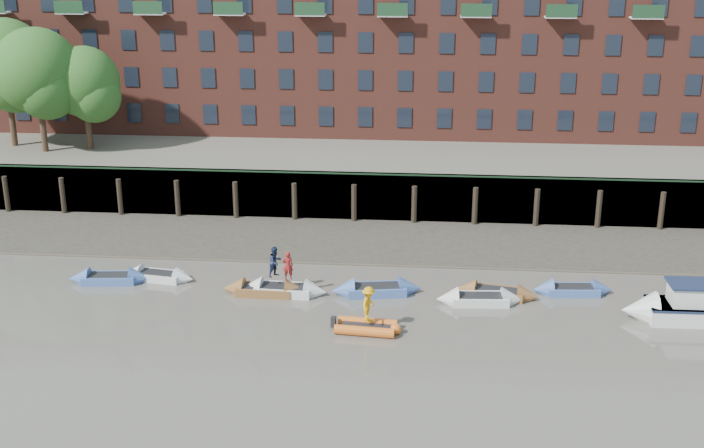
# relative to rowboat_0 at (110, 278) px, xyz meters

# --- Properties ---
(ground) EXTENTS (220.00, 220.00, 0.00)m
(ground) POSITION_rel_rowboat_0_xyz_m (14.71, -10.17, -0.23)
(ground) COLOR #5F5951
(ground) RESTS_ON ground
(foreshore) EXTENTS (110.00, 8.00, 0.50)m
(foreshore) POSITION_rel_rowboat_0_xyz_m (14.71, 7.83, -0.23)
(foreshore) COLOR #3D382F
(foreshore) RESTS_ON ground
(mud_band) EXTENTS (110.00, 1.60, 0.10)m
(mud_band) POSITION_rel_rowboat_0_xyz_m (14.71, 4.43, -0.23)
(mud_band) COLOR #4C4336
(mud_band) RESTS_ON ground
(river_wall) EXTENTS (110.00, 1.23, 3.30)m
(river_wall) POSITION_rel_rowboat_0_xyz_m (14.71, 12.21, 1.36)
(river_wall) COLOR #2D2A26
(river_wall) RESTS_ON ground
(bank_terrace) EXTENTS (110.00, 28.00, 3.20)m
(bank_terrace) POSITION_rel_rowboat_0_xyz_m (14.71, 25.83, 1.37)
(bank_terrace) COLOR #5E594D
(bank_terrace) RESTS_ON ground
(apartment_terrace) EXTENTS (80.60, 15.56, 20.98)m
(apartment_terrace) POSITION_rel_rowboat_0_xyz_m (14.71, 26.83, 12.59)
(apartment_terrace) COLOR brown
(apartment_terrace) RESTS_ON bank_terrace
(tree_cluster) EXTENTS (11.76, 7.74, 9.40)m
(tree_cluster) POSITION_rel_rowboat_0_xyz_m (-10.91, 17.18, 8.77)
(tree_cluster) COLOR #3A281C
(tree_cluster) RESTS_ON bank_terrace
(rowboat_0) EXTENTS (4.64, 1.78, 1.31)m
(rowboat_0) POSITION_rel_rowboat_0_xyz_m (0.00, 0.00, 0.00)
(rowboat_0) COLOR #4261A5
(rowboat_0) RESTS_ON ground
(rowboat_1) EXTENTS (4.32, 1.86, 1.21)m
(rowboat_1) POSITION_rel_rowboat_0_xyz_m (2.60, 0.63, -0.02)
(rowboat_1) COLOR silver
(rowboat_1) RESTS_ON ground
(rowboat_2) EXTENTS (4.64, 1.45, 1.34)m
(rowboat_2) POSITION_rel_rowboat_0_xyz_m (8.91, -0.90, 0.00)
(rowboat_2) COLOR brown
(rowboat_2) RESTS_ON ground
(rowboat_3) EXTENTS (4.81, 1.64, 1.38)m
(rowboat_3) POSITION_rel_rowboat_0_xyz_m (9.92, -0.82, 0.01)
(rowboat_3) COLOR silver
(rowboat_3) RESTS_ON ground
(rowboat_4) EXTENTS (5.04, 2.22, 1.41)m
(rowboat_4) POSITION_rel_rowboat_0_xyz_m (14.92, -0.38, 0.02)
(rowboat_4) COLOR #4261A5
(rowboat_4) RESTS_ON ground
(rowboat_5) EXTENTS (4.68, 1.65, 1.33)m
(rowboat_5) POSITION_rel_rowboat_0_xyz_m (20.41, -1.16, 0.00)
(rowboat_5) COLOR silver
(rowboat_5) RESTS_ON ground
(rowboat_6) EXTENTS (4.62, 2.11, 1.29)m
(rowboat_6) POSITION_rel_rowboat_0_xyz_m (21.35, -0.23, -0.00)
(rowboat_6) COLOR brown
(rowboat_6) RESTS_ON ground
(rowboat_7) EXTENTS (4.38, 1.54, 1.25)m
(rowboat_7) POSITION_rel_rowboat_0_xyz_m (25.47, 0.56, -0.01)
(rowboat_7) COLOR #4261A5
(rowboat_7) RESTS_ON ground
(rib_tender) EXTENTS (3.28, 1.78, 0.56)m
(rib_tender) POSITION_rel_rowboat_0_xyz_m (14.81, -5.03, 0.01)
(rib_tender) COLOR orange
(rib_tender) RESTS_ON ground
(motor_launch) EXTENTS (6.32, 2.13, 2.60)m
(motor_launch) POSITION_rel_rowboat_0_xyz_m (30.18, -2.38, 0.43)
(motor_launch) COLOR silver
(motor_launch) RESTS_ON ground
(person_rower_a) EXTENTS (0.63, 0.47, 1.56)m
(person_rower_a) POSITION_rel_rowboat_0_xyz_m (10.20, -0.91, 1.47)
(person_rower_a) COLOR maroon
(person_rower_a) RESTS_ON rowboat_3
(person_rower_b) EXTENTS (1.01, 1.04, 1.68)m
(person_rower_b) POSITION_rel_rowboat_0_xyz_m (9.47, -0.58, 1.53)
(person_rower_b) COLOR #19233F
(person_rower_b) RESTS_ON rowboat_3
(person_rib_crew) EXTENTS (0.96, 1.31, 1.81)m
(person_rib_crew) POSITION_rel_rowboat_0_xyz_m (14.79, -4.97, 1.20)
(person_rib_crew) COLOR orange
(person_rib_crew) RESTS_ON rib_tender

